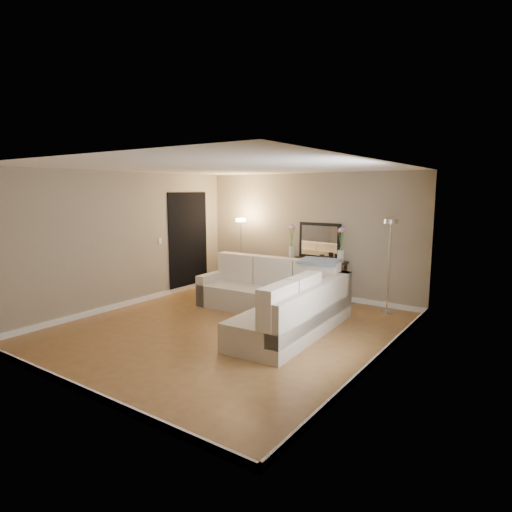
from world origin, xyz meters
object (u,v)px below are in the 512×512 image
Objects in this scene: console_table at (311,276)px; floor_lamp_unlit at (389,247)px; sectional_sofa at (277,299)px; floor_lamp_lit at (241,240)px.

floor_lamp_unlit is at bearing -7.49° from console_table.
sectional_sofa reaches higher than console_table.
sectional_sofa is 1.74m from console_table.
floor_lamp_lit is 3.34m from floor_lamp_unlit.
floor_lamp_unlit reaches higher than console_table.
console_table is at bearing 97.58° from sectional_sofa.
floor_lamp_lit is (-1.89, 1.50, 0.78)m from sectional_sofa.
console_table is 1.81m from floor_lamp_lit.
sectional_sofa is at bearing -38.51° from floor_lamp_lit.
console_table is at bearing 7.57° from floor_lamp_lit.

